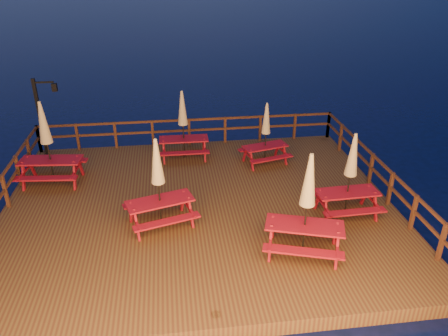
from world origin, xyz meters
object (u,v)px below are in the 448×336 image
at_px(picnic_table_1, 307,204).
at_px(picnic_table_2, 47,142).
at_px(picnic_table_0, 183,124).
at_px(lamp_post, 43,110).

bearing_deg(picnic_table_1, picnic_table_2, 164.23).
bearing_deg(picnic_table_0, picnic_table_2, -161.46).
height_order(picnic_table_1, picnic_table_2, picnic_table_2).
distance_m(picnic_table_1, picnic_table_2, 8.76).
bearing_deg(lamp_post, picnic_table_1, -42.57).
height_order(picnic_table_0, picnic_table_1, picnic_table_1).
bearing_deg(picnic_table_0, lamp_post, 170.21).
relative_size(picnic_table_0, picnic_table_2, 0.91).
xyz_separation_m(lamp_post, picnic_table_1, (7.89, -7.25, -0.32)).
xyz_separation_m(picnic_table_0, picnic_table_1, (2.78, -6.29, 0.11)).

